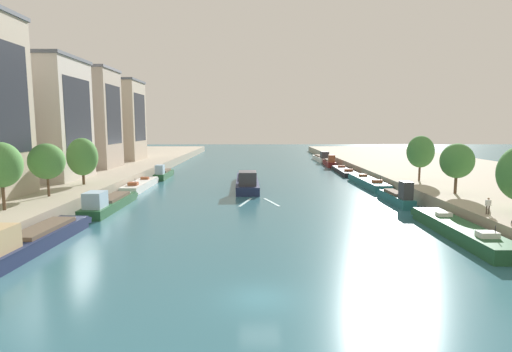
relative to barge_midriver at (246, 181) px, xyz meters
name	(u,v)px	position (x,y,z in m)	size (l,w,h in m)	color
ground_plane	(258,298)	(1.73, -44.14, -1.03)	(400.00, 400.00, 0.00)	#2D6070
quay_left	(57,174)	(-37.51, 10.86, -0.04)	(36.00, 170.00, 1.97)	#A89E89
quay_right	(454,174)	(40.98, 10.86, -0.04)	(36.00, 170.00, 1.97)	#A89E89
barge_midriver	(246,181)	(0.00, 0.00, 0.00)	(4.28, 20.86, 3.42)	#1E284C
wake_behind_barge	(257,202)	(1.84, -13.39, -1.01)	(5.60, 5.98, 0.03)	#A0CCD6
moored_boat_left_gap_after	(30,239)	(-17.59, -34.51, -0.08)	(3.38, 15.37, 3.11)	#1E284C
moored_boat_left_downstream	(107,203)	(-17.02, -18.18, -0.14)	(2.84, 14.49, 2.95)	#235633
moored_boat_left_second	(139,185)	(-17.87, -1.26, -0.41)	(2.87, 14.94, 2.29)	silver
moored_boat_left_near	(162,174)	(-17.05, 12.02, -0.12)	(2.22, 10.92, 2.97)	#235633
moored_boat_right_midway	(457,230)	(20.80, -30.54, -0.37)	(2.95, 16.68, 2.38)	#235633
moored_boat_right_downstream	(396,197)	(20.51, -14.60, -0.02)	(1.88, 10.23, 3.46)	#23666B
moored_boat_right_gap_after	(367,182)	(21.09, 1.45, -0.36)	(3.21, 17.01, 2.39)	#23666B
moored_boat_right_upstream	(343,171)	(21.06, 20.39, -0.52)	(3.44, 16.93, 2.07)	black
moored_boat_right_near	(328,162)	(20.60, 35.88, -0.05)	(2.37, 11.54, 3.15)	maroon
moored_boat_right_far	(320,158)	(20.81, 50.08, -0.06)	(3.06, 16.38, 3.16)	silver
tree_left_end_of_row	(45,161)	(-23.66, -19.69, 5.21)	(4.16, 4.16, 6.42)	brown
tree_left_distant	(81,157)	(-23.62, -9.88, 4.98)	(4.30, 4.30, 6.75)	brown
tree_right_nearest	(455,161)	(26.68, -17.70, 5.08)	(4.05, 4.05, 6.33)	brown
tree_right_third	(419,152)	(26.91, -5.88, 5.46)	(4.10, 4.10, 6.99)	brown
building_left_middle	(29,119)	(-34.17, -3.61, 10.57)	(15.61, 12.09, 19.22)	#BCB2A8
building_left_far_end	(77,118)	(-34.17, 13.75, 10.91)	(14.65, 10.30, 19.89)	#A89989
building_left_tall	(110,120)	(-34.17, 32.23, 10.75)	(14.45, 11.44, 19.58)	#B2A38E
person_on_quay	(486,205)	(23.99, -29.52, 1.87)	(0.50, 0.30, 1.62)	#473D33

